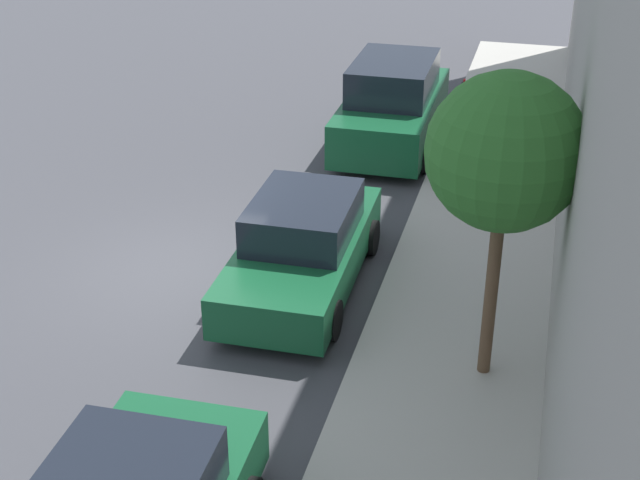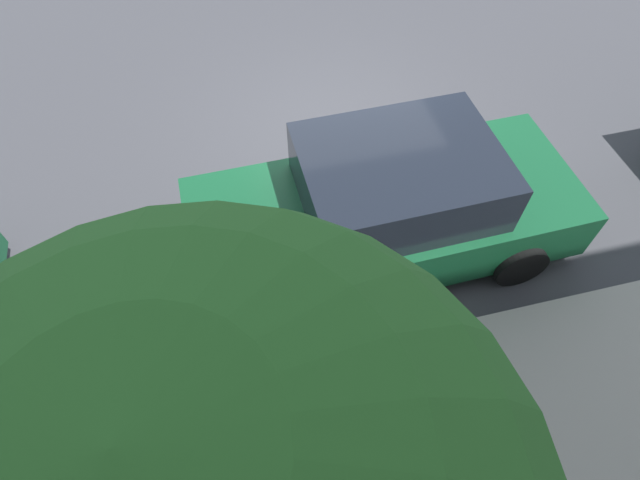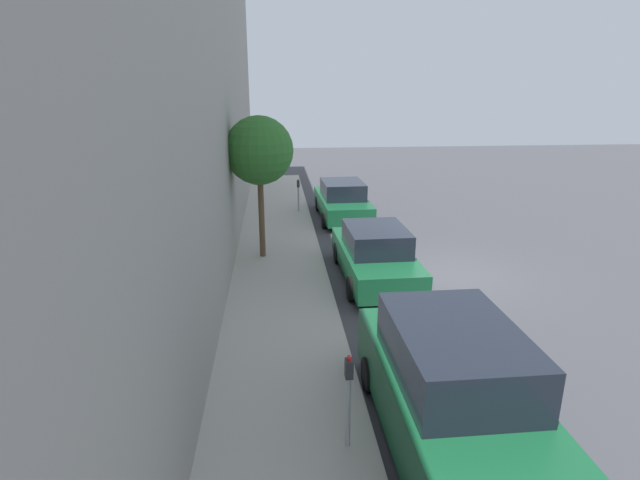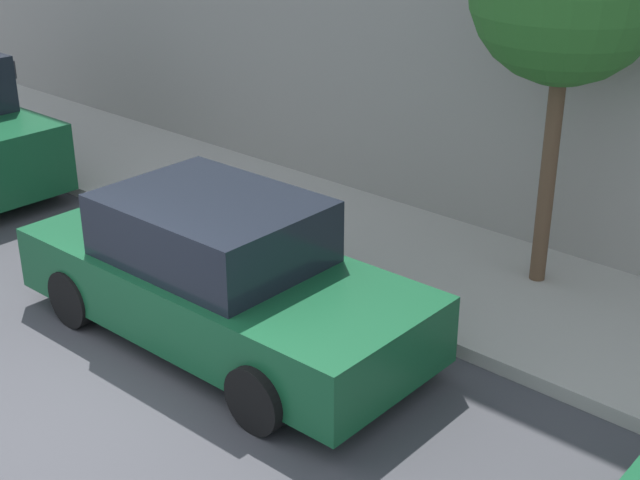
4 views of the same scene
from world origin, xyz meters
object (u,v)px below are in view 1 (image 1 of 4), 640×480
object	(u,v)px
street_tree	(505,153)
parked_sedan_second	(303,246)
parking_meter_far	(463,104)
parked_suv_third	(392,105)

from	to	relation	value
street_tree	parked_sedan_second	bearing A→B (deg)	149.36
parking_meter_far	street_tree	xyz separation A→B (m)	(1.40, -8.70, 2.33)
parking_meter_far	street_tree	world-z (taller)	street_tree
parked_sedan_second	parked_suv_third	world-z (taller)	parked_suv_third
parked_suv_third	street_tree	size ratio (longest dim) A/B	1.13
parked_sedan_second	parking_meter_far	size ratio (longest dim) A/B	3.05
parked_suv_third	street_tree	distance (m)	9.43
parked_sedan_second	street_tree	xyz separation A→B (m)	(3.16, -1.87, 2.67)
parked_sedan_second	parking_meter_far	world-z (taller)	parking_meter_far
parked_suv_third	parking_meter_far	bearing A→B (deg)	3.52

